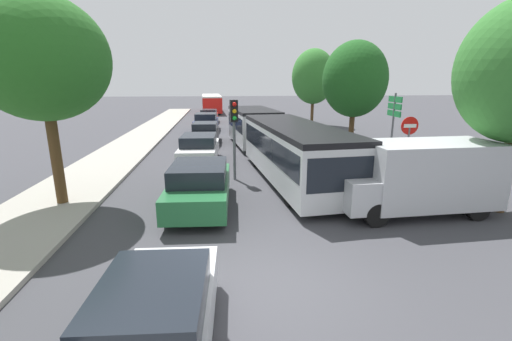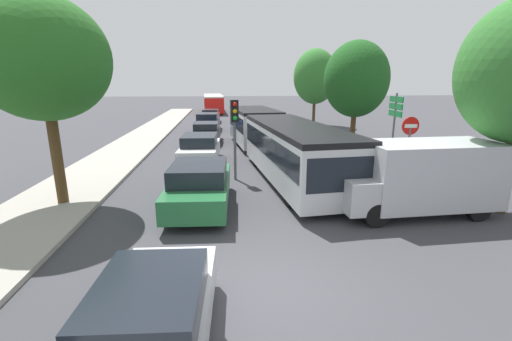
# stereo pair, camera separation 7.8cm
# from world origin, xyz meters

# --- Properties ---
(ground_plane) EXTENTS (200.00, 200.00, 0.00)m
(ground_plane) POSITION_xyz_m (0.00, 0.00, 0.00)
(ground_plane) COLOR #3D3D42
(kerb_strip_left) EXTENTS (3.20, 52.93, 0.14)m
(kerb_strip_left) POSITION_xyz_m (-6.76, 21.46, 0.07)
(kerb_strip_left) COLOR #9E998E
(kerb_strip_left) RESTS_ON ground
(articulated_bus) EXTENTS (3.99, 16.48, 2.42)m
(articulated_bus) POSITION_xyz_m (1.75, 11.23, 1.40)
(articulated_bus) COLOR silver
(articulated_bus) RESTS_ON ground
(city_bus_rear) EXTENTS (2.87, 11.11, 2.37)m
(city_bus_rear) POSITION_xyz_m (-1.88, 42.93, 1.37)
(city_bus_rear) COLOR red
(city_bus_rear) RESTS_ON ground
(queued_car_silver) EXTENTS (1.85, 3.97, 1.35)m
(queued_car_silver) POSITION_xyz_m (-2.05, -1.63, 0.68)
(queued_car_silver) COLOR #B7BABF
(queued_car_silver) RESTS_ON ground
(queued_car_green) EXTENTS (2.12, 4.54, 1.55)m
(queued_car_green) POSITION_xyz_m (-1.70, 4.86, 0.78)
(queued_car_green) COLOR #236638
(queued_car_green) RESTS_ON ground
(queued_car_white) EXTENTS (2.06, 4.41, 1.50)m
(queued_car_white) POSITION_xyz_m (-2.04, 11.51, 0.76)
(queued_car_white) COLOR white
(queued_car_white) RESTS_ON ground
(queued_car_black) EXTENTS (1.94, 4.16, 1.42)m
(queued_car_black) POSITION_xyz_m (-1.93, 17.75, 0.72)
(queued_car_black) COLOR black
(queued_car_black) RESTS_ON ground
(queued_car_navy) EXTENTS (2.09, 4.48, 1.52)m
(queued_car_navy) POSITION_xyz_m (-2.05, 23.82, 0.77)
(queued_car_navy) COLOR navy
(queued_car_navy) RESTS_ON ground
(queued_car_red) EXTENTS (1.89, 4.05, 1.38)m
(queued_car_red) POSITION_xyz_m (-1.97, 30.01, 0.70)
(queued_car_red) COLOR #B21E19
(queued_car_red) RESTS_ON ground
(white_van) EXTENTS (5.07, 2.16, 2.31)m
(white_van) POSITION_xyz_m (5.31, 3.67, 1.24)
(white_van) COLOR #B7BABF
(white_van) RESTS_ON ground
(traffic_light) EXTENTS (0.35, 0.38, 3.40)m
(traffic_light) POSITION_xyz_m (-0.37, 8.21, 2.50)
(traffic_light) COLOR #56595E
(traffic_light) RESTS_ON ground
(no_entry_sign) EXTENTS (0.70, 0.08, 2.82)m
(no_entry_sign) POSITION_xyz_m (6.35, 6.41, 1.88)
(no_entry_sign) COLOR #56595E
(no_entry_sign) RESTS_ON ground
(direction_sign_post) EXTENTS (0.14, 1.40, 3.60)m
(direction_sign_post) POSITION_xyz_m (7.56, 9.97, 2.57)
(direction_sign_post) COLOR #56595E
(direction_sign_post) RESTS_ON ground
(tree_left_mid) EXTENTS (4.06, 4.06, 6.73)m
(tree_left_mid) POSITION_xyz_m (-6.39, 5.57, 4.79)
(tree_left_mid) COLOR #51381E
(tree_left_mid) RESTS_ON ground
(tree_right_mid) EXTENTS (4.22, 4.22, 6.76)m
(tree_right_mid) POSITION_xyz_m (7.99, 16.29, 4.28)
(tree_right_mid) COLOR #51381E
(tree_right_mid) RESTS_ON ground
(tree_right_far) EXTENTS (4.09, 4.09, 7.17)m
(tree_right_far) POSITION_xyz_m (8.06, 26.59, 4.61)
(tree_right_far) COLOR #51381E
(tree_right_far) RESTS_ON ground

